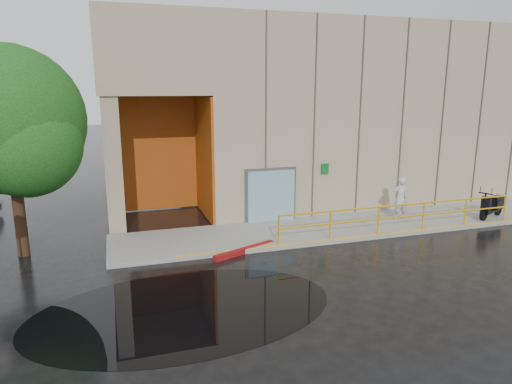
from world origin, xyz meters
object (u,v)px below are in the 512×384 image
scooter (493,199)px  tree_near (13,126)px  person (400,198)px  red_curb (245,250)px

scooter → tree_near: bearing=154.5°
scooter → tree_near: tree_near is taller
scooter → person: bearing=144.2°
person → tree_near: (-13.57, 0.36, 3.14)m
tree_near → person: bearing=-1.5°
scooter → tree_near: 17.58m
red_curb → tree_near: (-6.71, 1.82, 4.06)m
person → scooter: (3.66, -0.96, -0.08)m
red_curb → tree_near: tree_near is taller
scooter → red_curb: bearing=161.6°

